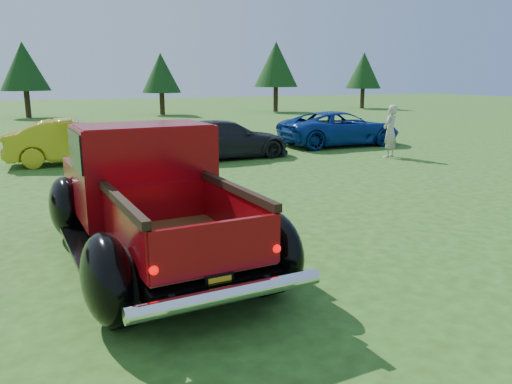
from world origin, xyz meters
TOP-DOWN VIEW (x-y plane):
  - ground at (0.00, 0.00)m, footprint 120.00×120.00m
  - tree_mid_left at (-3.00, 31.00)m, footprint 3.20×3.20m
  - tree_mid_right at (6.00, 30.00)m, footprint 2.82×2.82m
  - tree_east at (15.00, 29.50)m, footprint 3.46×3.46m
  - tree_far_east at (24.00, 30.50)m, footprint 3.07×3.07m
  - pickup_truck at (-1.20, 0.80)m, footprint 2.81×5.51m
  - show_car_yellow at (-1.50, 10.02)m, footprint 4.29×1.68m
  - show_car_grey at (3.18, 9.10)m, footprint 4.46×1.98m
  - show_car_blue at (8.50, 10.32)m, footprint 4.93×2.30m
  - spectator at (8.35, 7.02)m, footprint 0.77×0.67m

SIDE VIEW (x-z plane):
  - ground at x=0.00m, z-range 0.00..0.00m
  - show_car_grey at x=3.18m, z-range 0.00..1.27m
  - show_car_blue at x=8.50m, z-range 0.00..1.36m
  - show_car_yellow at x=-1.50m, z-range 0.00..1.39m
  - spectator at x=8.35m, z-range 0.00..1.77m
  - pickup_truck at x=-1.20m, z-range -0.05..1.95m
  - tree_mid_right at x=6.00m, z-range 0.77..5.17m
  - tree_far_east at x=24.00m, z-range 0.85..5.65m
  - tree_mid_left at x=-3.00m, z-range 0.88..5.88m
  - tree_east at x=15.00m, z-range 0.96..6.36m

